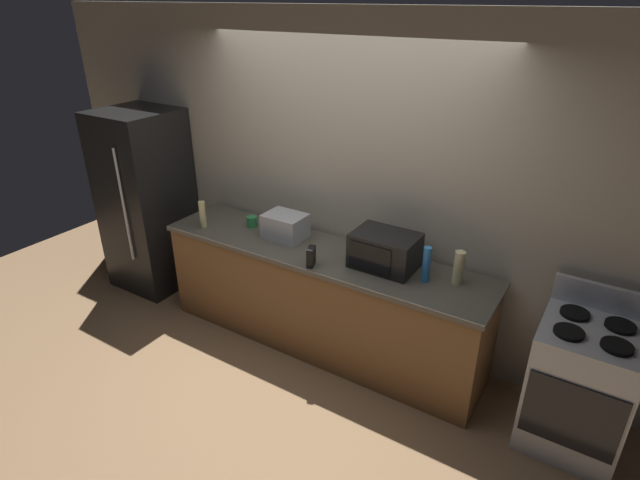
{
  "coord_description": "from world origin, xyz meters",
  "views": [
    {
      "loc": [
        1.94,
        -2.67,
        2.76
      ],
      "look_at": [
        0.0,
        0.4,
        1.0
      ],
      "focal_mm": 28.47,
      "sensor_mm": 36.0,
      "label": 1
    }
  ],
  "objects_px": {
    "toaster_oven": "(285,226)",
    "bottle_vinegar": "(203,214)",
    "stove_range": "(579,386)",
    "mug_green": "(252,221)",
    "cordless_phone": "(311,257)",
    "bottle_hand_soap": "(459,267)",
    "microwave": "(385,250)",
    "bottle_spray_cleaner": "(426,264)",
    "refrigerator": "(147,201)"
  },
  "relations": [
    {
      "from": "stove_range",
      "to": "toaster_oven",
      "type": "xyz_separation_m",
      "value": [
        -2.38,
        0.06,
        0.54
      ]
    },
    {
      "from": "cordless_phone",
      "to": "bottle_spray_cleaner",
      "type": "xyz_separation_m",
      "value": [
        0.82,
        0.25,
        0.06
      ]
    },
    {
      "from": "bottle_vinegar",
      "to": "bottle_hand_soap",
      "type": "bearing_deg",
      "value": 6.65
    },
    {
      "from": "bottle_hand_soap",
      "to": "stove_range",
      "type": "bearing_deg",
      "value": -6.88
    },
    {
      "from": "bottle_vinegar",
      "to": "cordless_phone",
      "type": "bearing_deg",
      "value": -4.09
    },
    {
      "from": "toaster_oven",
      "to": "bottle_spray_cleaner",
      "type": "bearing_deg",
      "value": -2.18
    },
    {
      "from": "toaster_oven",
      "to": "bottle_hand_soap",
      "type": "height_order",
      "value": "bottle_hand_soap"
    },
    {
      "from": "toaster_oven",
      "to": "bottle_vinegar",
      "type": "xyz_separation_m",
      "value": [
        -0.74,
        -0.21,
        0.01
      ]
    },
    {
      "from": "toaster_oven",
      "to": "mug_green",
      "type": "height_order",
      "value": "toaster_oven"
    },
    {
      "from": "bottle_vinegar",
      "to": "mug_green",
      "type": "xyz_separation_m",
      "value": [
        0.36,
        0.24,
        -0.07
      ]
    },
    {
      "from": "microwave",
      "to": "bottle_hand_soap",
      "type": "height_order",
      "value": "microwave"
    },
    {
      "from": "refrigerator",
      "to": "microwave",
      "type": "xyz_separation_m",
      "value": [
        2.59,
        0.05,
        0.13
      ]
    },
    {
      "from": "bottle_spray_cleaner",
      "to": "mug_green",
      "type": "relative_size",
      "value": 2.88
    },
    {
      "from": "bottle_spray_cleaner",
      "to": "bottle_hand_soap",
      "type": "xyz_separation_m",
      "value": [
        0.2,
        0.1,
        -0.01
      ]
    },
    {
      "from": "cordless_phone",
      "to": "bottle_vinegar",
      "type": "bearing_deg",
      "value": 156.43
    },
    {
      "from": "refrigerator",
      "to": "mug_green",
      "type": "distance_m",
      "value": 1.28
    },
    {
      "from": "refrigerator",
      "to": "bottle_spray_cleaner",
      "type": "xyz_separation_m",
      "value": [
        2.94,
        0.01,
        0.13
      ]
    },
    {
      "from": "refrigerator",
      "to": "bottle_vinegar",
      "type": "xyz_separation_m",
      "value": [
        0.92,
        -0.15,
        0.12
      ]
    },
    {
      "from": "microwave",
      "to": "cordless_phone",
      "type": "relative_size",
      "value": 3.2
    },
    {
      "from": "toaster_oven",
      "to": "bottle_spray_cleaner",
      "type": "distance_m",
      "value": 1.27
    },
    {
      "from": "refrigerator",
      "to": "mug_green",
      "type": "xyz_separation_m",
      "value": [
        1.28,
        0.09,
        0.05
      ]
    },
    {
      "from": "toaster_oven",
      "to": "bottle_hand_soap",
      "type": "relative_size",
      "value": 1.38
    },
    {
      "from": "stove_range",
      "to": "toaster_oven",
      "type": "bearing_deg",
      "value": 178.55
    },
    {
      "from": "stove_range",
      "to": "toaster_oven",
      "type": "distance_m",
      "value": 2.45
    },
    {
      "from": "stove_range",
      "to": "bottle_hand_soap",
      "type": "bearing_deg",
      "value": 173.12
    },
    {
      "from": "stove_range",
      "to": "mug_green",
      "type": "xyz_separation_m",
      "value": [
        -2.77,
        0.09,
        0.49
      ]
    },
    {
      "from": "toaster_oven",
      "to": "mug_green",
      "type": "bearing_deg",
      "value": 175.95
    },
    {
      "from": "refrigerator",
      "to": "mug_green",
      "type": "bearing_deg",
      "value": 3.92
    },
    {
      "from": "toaster_oven",
      "to": "bottle_hand_soap",
      "type": "bearing_deg",
      "value": 1.91
    },
    {
      "from": "stove_range",
      "to": "cordless_phone",
      "type": "bearing_deg",
      "value": -173.06
    },
    {
      "from": "stove_range",
      "to": "toaster_oven",
      "type": "relative_size",
      "value": 3.18
    },
    {
      "from": "mug_green",
      "to": "toaster_oven",
      "type": "bearing_deg",
      "value": -4.05
    },
    {
      "from": "bottle_spray_cleaner",
      "to": "bottle_vinegar",
      "type": "relative_size",
      "value": 1.12
    },
    {
      "from": "toaster_oven",
      "to": "bottle_hand_soap",
      "type": "distance_m",
      "value": 1.48
    },
    {
      "from": "refrigerator",
      "to": "bottle_vinegar",
      "type": "distance_m",
      "value": 0.94
    },
    {
      "from": "mug_green",
      "to": "bottle_spray_cleaner",
      "type": "bearing_deg",
      "value": -2.61
    },
    {
      "from": "cordless_phone",
      "to": "bottle_vinegar",
      "type": "xyz_separation_m",
      "value": [
        -1.2,
        0.09,
        0.04
      ]
    },
    {
      "from": "cordless_phone",
      "to": "bottle_hand_soap",
      "type": "xyz_separation_m",
      "value": [
        1.02,
        0.34,
        0.05
      ]
    },
    {
      "from": "toaster_oven",
      "to": "mug_green",
      "type": "xyz_separation_m",
      "value": [
        -0.39,
        0.03,
        -0.06
      ]
    },
    {
      "from": "bottle_spray_cleaner",
      "to": "bottle_vinegar",
      "type": "bearing_deg",
      "value": -175.43
    },
    {
      "from": "stove_range",
      "to": "refrigerator",
      "type": "bearing_deg",
      "value": -180.0
    },
    {
      "from": "microwave",
      "to": "toaster_oven",
      "type": "relative_size",
      "value": 1.41
    },
    {
      "from": "cordless_phone",
      "to": "bottle_vinegar",
      "type": "distance_m",
      "value": 1.2
    },
    {
      "from": "mug_green",
      "to": "cordless_phone",
      "type": "bearing_deg",
      "value": -21.0
    },
    {
      "from": "bottle_spray_cleaner",
      "to": "microwave",
      "type": "bearing_deg",
      "value": 174.0
    },
    {
      "from": "cordless_phone",
      "to": "bottle_hand_soap",
      "type": "relative_size",
      "value": 0.61
    },
    {
      "from": "stove_range",
      "to": "mug_green",
      "type": "distance_m",
      "value": 2.81
    },
    {
      "from": "refrigerator",
      "to": "bottle_vinegar",
      "type": "bearing_deg",
      "value": -9.21
    },
    {
      "from": "bottle_spray_cleaner",
      "to": "mug_green",
      "type": "xyz_separation_m",
      "value": [
        -1.66,
        0.08,
        -0.09
      ]
    },
    {
      "from": "refrigerator",
      "to": "bottle_hand_soap",
      "type": "distance_m",
      "value": 3.15
    }
  ]
}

